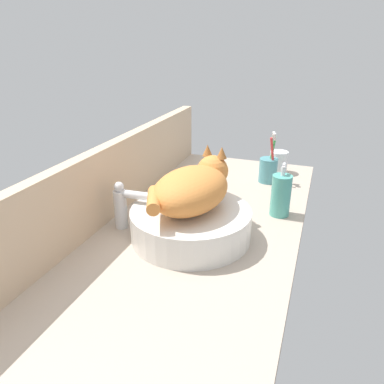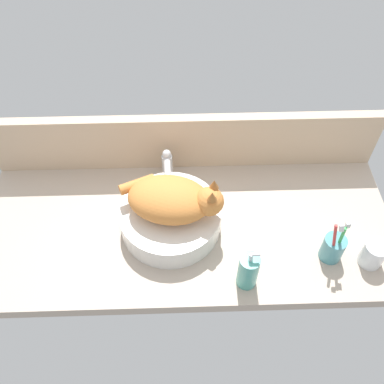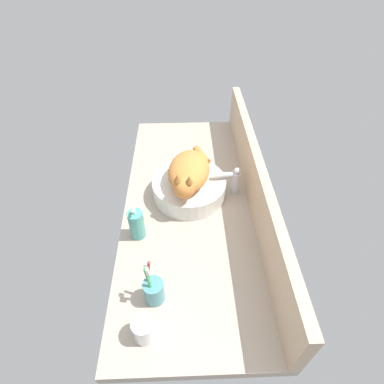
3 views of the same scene
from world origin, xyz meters
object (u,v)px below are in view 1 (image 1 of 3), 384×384
faucet (124,204)px  water_glass (278,163)px  sink_basin (191,224)px  cat (193,187)px  soap_dispenser (281,195)px  toothbrush_cup (268,169)px

faucet → water_glass: (60.66, -34.02, -3.56)cm
sink_basin → faucet: 19.49cm
water_glass → sink_basin: bearing=166.1°
cat → sink_basin: bearing=172.5°
sink_basin → cat: (1.36, -0.18, 9.87)cm
faucet → water_glass: faucet is taller
soap_dispenser → faucet: bearing=119.9°
faucet → soap_dispenser: 45.70cm
sink_basin → water_glass: (59.76, -14.82, -0.36)cm
cat → faucet: bearing=96.7°
faucet → water_glass: 69.64cm
sink_basin → water_glass: 61.57cm
toothbrush_cup → water_glass: size_ratio=2.21×
toothbrush_cup → water_glass: toothbrush_cup is taller
cat → faucet: cat is taller
soap_dispenser → water_glass: size_ratio=1.87×
sink_basin → faucet: (-0.90, 19.20, 3.20)cm
water_glass → soap_dispenser: bearing=-171.6°
cat → faucet: size_ratio=2.31×
faucet → toothbrush_cup: size_ratio=0.73×
soap_dispenser → toothbrush_cup: (26.29, 7.74, -1.52)cm
soap_dispenser → water_glass: 38.36cm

